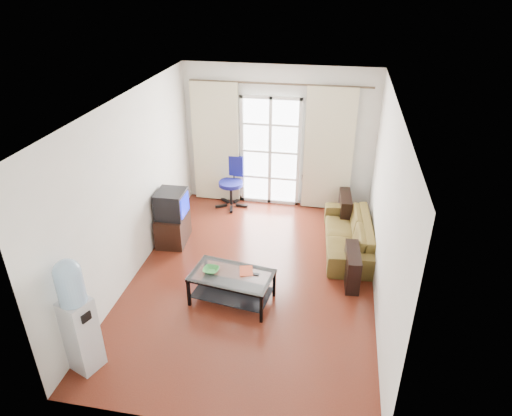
{
  "coord_description": "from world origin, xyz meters",
  "views": [
    {
      "loc": [
        1.08,
        -5.55,
        4.21
      ],
      "look_at": [
        -0.02,
        0.35,
        1.02
      ],
      "focal_mm": 32.0,
      "sensor_mm": 36.0,
      "label": 1
    }
  ],
  "objects_px": {
    "water_cooler": "(77,314)",
    "crt_tv": "(170,204)",
    "tv_stand": "(173,228)",
    "coffee_table": "(232,284)",
    "task_chair": "(232,192)",
    "sofa": "(348,234)"
  },
  "relations": [
    {
      "from": "coffee_table",
      "to": "water_cooler",
      "type": "relative_size",
      "value": 0.8
    },
    {
      "from": "coffee_table",
      "to": "crt_tv",
      "type": "xyz_separation_m",
      "value": [
        -1.36,
        1.35,
        0.44
      ]
    },
    {
      "from": "sofa",
      "to": "crt_tv",
      "type": "height_order",
      "value": "crt_tv"
    },
    {
      "from": "sofa",
      "to": "water_cooler",
      "type": "distance_m",
      "value": 4.4
    },
    {
      "from": "coffee_table",
      "to": "crt_tv",
      "type": "bearing_deg",
      "value": 135.17
    },
    {
      "from": "task_chair",
      "to": "sofa",
      "type": "bearing_deg",
      "value": -22.24
    },
    {
      "from": "crt_tv",
      "to": "sofa",
      "type": "bearing_deg",
      "value": 5.76
    },
    {
      "from": "tv_stand",
      "to": "crt_tv",
      "type": "bearing_deg",
      "value": -91.44
    },
    {
      "from": "coffee_table",
      "to": "tv_stand",
      "type": "distance_m",
      "value": 1.93
    },
    {
      "from": "sofa",
      "to": "tv_stand",
      "type": "height_order",
      "value": "sofa"
    },
    {
      "from": "coffee_table",
      "to": "tv_stand",
      "type": "bearing_deg",
      "value": 134.69
    },
    {
      "from": "crt_tv",
      "to": "task_chair",
      "type": "bearing_deg",
      "value": 65.02
    },
    {
      "from": "tv_stand",
      "to": "task_chair",
      "type": "relative_size",
      "value": 0.71
    },
    {
      "from": "sofa",
      "to": "task_chair",
      "type": "xyz_separation_m",
      "value": [
        -2.27,
        1.17,
        0.02
      ]
    },
    {
      "from": "tv_stand",
      "to": "task_chair",
      "type": "distance_m",
      "value": 1.64
    },
    {
      "from": "task_chair",
      "to": "water_cooler",
      "type": "height_order",
      "value": "water_cooler"
    },
    {
      "from": "task_chair",
      "to": "crt_tv",
      "type": "bearing_deg",
      "value": -108.97
    },
    {
      "from": "task_chair",
      "to": "water_cooler",
      "type": "relative_size",
      "value": 0.65
    },
    {
      "from": "tv_stand",
      "to": "crt_tv",
      "type": "xyz_separation_m",
      "value": [
        0.0,
        -0.02,
        0.48
      ]
    },
    {
      "from": "water_cooler",
      "to": "crt_tv",
      "type": "bearing_deg",
      "value": 109.89
    },
    {
      "from": "crt_tv",
      "to": "water_cooler",
      "type": "distance_m",
      "value": 2.83
    },
    {
      "from": "coffee_table",
      "to": "tv_stand",
      "type": "xyz_separation_m",
      "value": [
        -1.36,
        1.37,
        -0.04
      ]
    }
  ]
}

